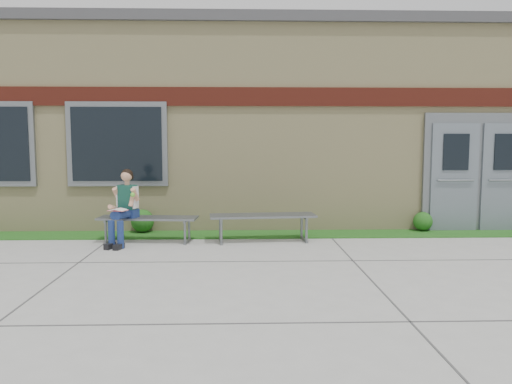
{
  "coord_description": "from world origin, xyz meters",
  "views": [
    {
      "loc": [
        -0.64,
        -6.64,
        1.74
      ],
      "look_at": [
        -0.39,
        1.7,
        0.9
      ],
      "focal_mm": 35.0,
      "sensor_mm": 36.0,
      "label": 1
    }
  ],
  "objects": [
    {
      "name": "bench_right",
      "position": [
        -0.27,
        1.98,
        0.37
      ],
      "size": [
        1.88,
        0.66,
        0.48
      ],
      "rotation": [
        0.0,
        0.0,
        0.08
      ],
      "color": "slate",
      "rests_on": "ground"
    },
    {
      "name": "school_building",
      "position": [
        -0.0,
        5.99,
        2.1
      ],
      "size": [
        16.2,
        6.22,
        4.2
      ],
      "color": "beige",
      "rests_on": "ground"
    },
    {
      "name": "bench_left",
      "position": [
        -2.27,
        1.98,
        0.34
      ],
      "size": [
        1.74,
        0.61,
        0.44
      ],
      "rotation": [
        0.0,
        0.0,
        -0.08
      ],
      "color": "slate",
      "rests_on": "ground"
    },
    {
      "name": "shrub_mid",
      "position": [
        -2.54,
        2.85,
        0.24
      ],
      "size": [
        0.44,
        0.44,
        0.44
      ],
      "primitive_type": "sphere",
      "color": "#164512",
      "rests_on": "grass_strip"
    },
    {
      "name": "grass_strip",
      "position": [
        0.0,
        2.6,
        0.01
      ],
      "size": [
        16.0,
        0.8,
        0.02
      ],
      "primitive_type": "cube",
      "color": "#164512",
      "rests_on": "ground"
    },
    {
      "name": "girl",
      "position": [
        -2.63,
        1.79,
        0.68
      ],
      "size": [
        0.5,
        0.8,
        1.28
      ],
      "rotation": [
        0.0,
        0.0,
        -0.28
      ],
      "color": "navy",
      "rests_on": "ground"
    },
    {
      "name": "shrub_east",
      "position": [
        2.89,
        2.85,
        0.2
      ],
      "size": [
        0.37,
        0.37,
        0.37
      ],
      "primitive_type": "sphere",
      "color": "#164512",
      "rests_on": "grass_strip"
    },
    {
      "name": "ground",
      "position": [
        0.0,
        0.0,
        0.0
      ],
      "size": [
        80.0,
        80.0,
        0.0
      ],
      "primitive_type": "plane",
      "color": "#9E9E99",
      "rests_on": "ground"
    }
  ]
}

